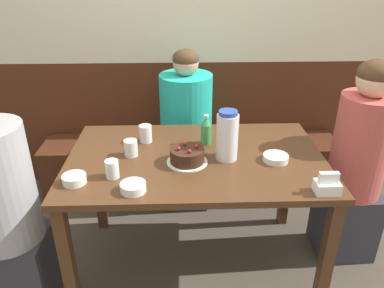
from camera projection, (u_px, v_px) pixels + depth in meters
name	position (u px, v px, depth m)	size (l,w,h in m)	color
ground_plane	(195.00, 262.00, 2.36)	(12.00, 12.00, 0.00)	#4C4238
back_wall	(190.00, 30.00, 2.75)	(4.80, 0.04, 2.50)	#4C2314
bench_seat	(191.00, 167.00, 3.01)	(2.30, 0.38, 0.44)	#472314
dining_table	(196.00, 171.00, 2.07)	(1.39, 0.87, 0.76)	#4C2D19
birthday_cake	(187.00, 156.00, 1.95)	(0.22, 0.22, 0.10)	white
water_pitcher	(227.00, 136.00, 1.95)	(0.12, 0.12, 0.27)	white
soju_bottle	(206.00, 130.00, 2.13)	(0.06, 0.06, 0.18)	#388E4C
napkin_holder	(327.00, 185.00, 1.70)	(0.11, 0.08, 0.11)	white
bowl_soup_white	(133.00, 187.00, 1.71)	(0.12, 0.12, 0.04)	white
bowl_rice_small	(74.00, 179.00, 1.78)	(0.11, 0.11, 0.04)	white
bowl_side_dish	(276.00, 158.00, 1.97)	(0.13, 0.13, 0.04)	white
glass_water_tall	(112.00, 169.00, 1.81)	(0.07, 0.07, 0.09)	silver
glass_tumbler_short	(131.00, 148.00, 2.02)	(0.07, 0.07, 0.09)	silver
glass_shot_small	(146.00, 134.00, 2.17)	(0.07, 0.07, 0.10)	silver
person_teal_shirt	(186.00, 133.00, 2.73)	(0.37, 0.37, 1.19)	#33333D
person_pale_blue_shirt	(356.00, 170.00, 2.21)	(0.34, 0.32, 1.26)	#33333D
person_grey_tee	(5.00, 215.00, 1.84)	(0.34, 0.34, 1.23)	#33333D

